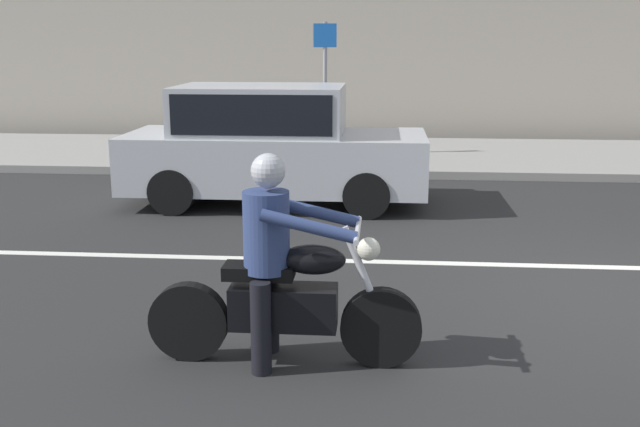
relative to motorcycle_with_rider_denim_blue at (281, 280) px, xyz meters
The scene contains 6 objects.
ground_plane 3.49m from the motorcycle_with_rider_denim_blue, 30.11° to the left, with size 80.00×80.00×0.00m, color #252525.
sidewalk_slab 10.18m from the motorcycle_with_rider_denim_blue, 73.03° to the left, with size 40.00×4.40×0.14m, color gray.
lane_marking_stripe 4.23m from the motorcycle_with_rider_denim_blue, 38.82° to the left, with size 18.00×0.14×0.01m, color silver.
motorcycle_with_rider_denim_blue is the anchor object (origin of this frame).
parked_sedan_silver 5.49m from the motorcycle_with_rider_denim_blue, 99.37° to the left, with size 4.32×1.82×1.72m.
street_sign_post 9.31m from the motorcycle_with_rider_denim_blue, 92.43° to the left, with size 0.44×0.08×2.53m.
Camera 1 is at (-2.25, -6.86, 2.39)m, focal length 41.56 mm.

